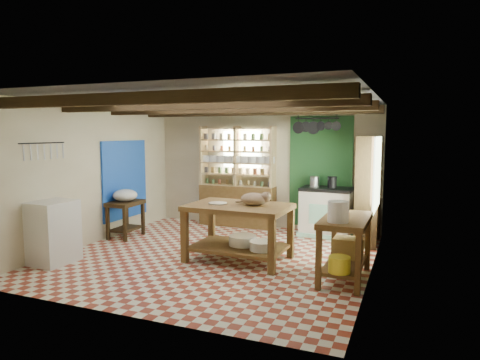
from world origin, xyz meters
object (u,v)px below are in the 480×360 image
at_px(stove, 326,212).
at_px(right_counter, 345,248).
at_px(work_table, 239,232).
at_px(prep_table, 126,219).
at_px(cat, 254,199).
at_px(white_cabinet, 53,232).

height_order(stove, right_counter, stove).
bearing_deg(right_counter, stove, 106.91).
relative_size(work_table, right_counter, 1.30).
bearing_deg(prep_table, work_table, -14.11).
bearing_deg(cat, prep_table, 161.26).
bearing_deg(white_cabinet, right_counter, 14.92).
bearing_deg(work_table, prep_table, 169.42).
distance_m(white_cabinet, right_counter, 4.50).
bearing_deg(stove, right_counter, -72.49).
bearing_deg(right_counter, cat, 168.31).
distance_m(right_counter, cat, 1.62).
relative_size(stove, white_cabinet, 1.00).
relative_size(white_cabinet, cat, 2.23).
relative_size(prep_table, white_cabinet, 0.73).
bearing_deg(right_counter, white_cabinet, -167.16).
relative_size(stove, prep_table, 1.38).
bearing_deg(prep_table, cat, -12.26).
distance_m(prep_table, right_counter, 4.46).
bearing_deg(work_table, stove, 67.05).
xyz_separation_m(work_table, right_counter, (1.73, -0.28, -0.01)).
distance_m(work_table, right_counter, 1.75).
height_order(stove, cat, cat).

